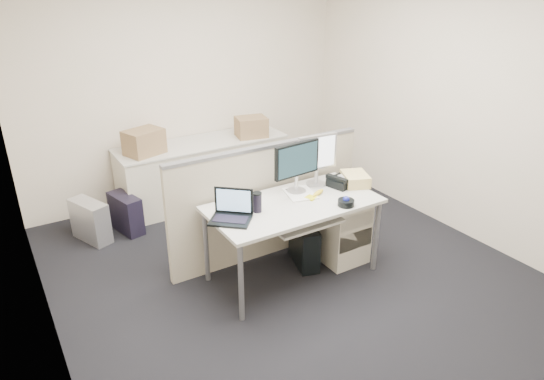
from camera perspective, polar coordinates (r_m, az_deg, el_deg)
floor at (r=4.56m, az=2.38°, el=-9.89°), size 4.00×4.50×0.01m
wall_back at (r=5.90m, az=-9.89°, el=12.07°), size 4.00×0.02×2.70m
wall_left at (r=3.34m, az=-27.00°, el=0.52°), size 0.02×4.50×2.70m
wall_right at (r=5.32m, az=21.13°, el=9.53°), size 0.02×4.50×2.70m
desk at (r=4.22m, az=2.53°, el=-2.32°), size 1.50×0.75×0.73m
keyboard_tray at (r=4.11m, az=3.92°, el=-3.82°), size 0.62×0.32×0.02m
drawer_pedestal at (r=4.71m, az=7.69°, el=-4.22°), size 0.40×0.55×0.65m
cubicle_partition at (r=4.61m, az=-0.58°, el=-1.51°), size 2.00×0.06×1.10m
back_counter at (r=5.90m, az=-8.03°, el=2.13°), size 2.00×0.60×0.72m
monitor_main at (r=4.31m, az=2.92°, el=2.63°), size 0.48×0.22×0.47m
monitor_small at (r=4.48m, az=5.31°, el=3.45°), size 0.41×0.22×0.48m
laptop at (r=3.84m, az=-4.95°, el=-2.09°), size 0.40×0.39×0.24m
trackball at (r=4.18m, az=8.69°, el=-1.49°), size 0.19×0.19×0.05m
desk_phone at (r=4.57m, az=8.25°, el=1.00°), size 0.29×0.26×0.08m
paper_stack at (r=4.36m, az=3.30°, el=-0.41°), size 0.31×0.36×0.01m
sticky_pad at (r=4.28m, az=4.59°, el=-0.92°), size 0.11×0.11×0.01m
travel_mug at (r=4.01m, az=-1.75°, el=-1.51°), size 0.09×0.09×0.16m
banana at (r=4.35m, az=5.44°, el=-0.34°), size 0.18×0.11×0.04m
cellphone at (r=4.39m, az=2.18°, el=-0.18°), size 0.07×0.11×0.01m
manila_folders at (r=4.61m, az=9.74°, el=1.29°), size 0.31×0.34×0.11m
keyboard at (r=4.16m, az=4.17°, el=-3.16°), size 0.43×0.26×0.02m
pc_tower_desk at (r=4.61m, az=3.82°, el=-6.41°), size 0.29×0.47×0.41m
pc_tower_spare_dark at (r=5.40m, az=-16.81°, el=-2.64°), size 0.28×0.47×0.41m
pc_tower_spare_silver at (r=5.34m, az=-20.60°, el=-3.42°), size 0.34×0.50×0.43m
cardboard_box_left at (r=5.46m, az=-14.81°, el=5.38°), size 0.46×0.40×0.29m
cardboard_box_right at (r=5.89m, az=-2.45°, el=7.33°), size 0.41×0.34×0.26m
red_binder at (r=5.65m, az=-13.84°, el=5.90°), size 0.08×0.27×0.25m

